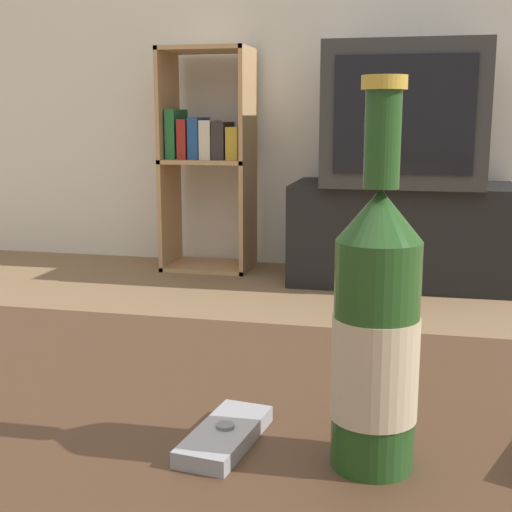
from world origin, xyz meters
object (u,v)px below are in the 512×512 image
at_px(tv_stand, 400,234).
at_px(cell_phone, 225,435).
at_px(television, 405,115).
at_px(beer_bottle, 376,333).
at_px(bookshelf, 207,153).

xyz_separation_m(tv_stand, cell_phone, (-0.07, -2.70, 0.27)).
relative_size(tv_stand, television, 1.44).
bearing_deg(beer_bottle, bookshelf, 109.25).
distance_m(beer_bottle, cell_phone, 0.16).
relative_size(television, bookshelf, 0.63).
distance_m(bookshelf, beer_bottle, 2.97).
bearing_deg(cell_phone, television, 96.04).
xyz_separation_m(tv_stand, television, (0.00, -0.00, 0.52)).
height_order(tv_stand, television, television).
bearing_deg(television, bookshelf, 173.78).
height_order(tv_stand, beer_bottle, beer_bottle).
bearing_deg(television, cell_phone, -91.59).
bearing_deg(tv_stand, cell_phone, -91.59).
height_order(television, bookshelf, bookshelf).
relative_size(beer_bottle, cell_phone, 2.55).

